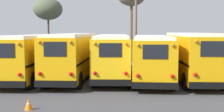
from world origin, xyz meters
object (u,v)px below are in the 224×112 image
object	(u,v)px
school_bus_1	(74,54)
bare_tree_1	(48,9)
school_bus_0	(33,55)
utility_pole	(136,24)
school_bus_2	(113,54)
school_bus_4	(192,55)
school_bus_3	(151,56)
traffic_cone	(29,104)

from	to	relation	value
school_bus_1	bare_tree_1	size ratio (longest dim) A/B	1.31
school_bus_0	bare_tree_1	distance (m)	21.58
utility_pole	bare_tree_1	bearing A→B (deg)	140.66
school_bus_0	school_bus_1	distance (m)	2.94
school_bus_2	bare_tree_1	bearing A→B (deg)	118.69
school_bus_2	school_bus_1	bearing A→B (deg)	-169.31
utility_pole	bare_tree_1	size ratio (longest dim) A/B	1.00
school_bus_1	bare_tree_1	xyz separation A→B (m)	(-7.63, 19.65, 4.82)
school_bus_4	school_bus_3	bearing A→B (deg)	178.47
school_bus_2	school_bus_4	bearing A→B (deg)	-8.92
traffic_cone	school_bus_1	bearing A→B (deg)	87.72
school_bus_2	bare_tree_1	world-z (taller)	bare_tree_1
bare_tree_1	school_bus_3	bearing A→B (deg)	-56.31
school_bus_2	traffic_cone	bearing A→B (deg)	-109.22
utility_pole	bare_tree_1	world-z (taller)	bare_tree_1
school_bus_1	utility_pole	size ratio (longest dim) A/B	1.31
school_bus_3	traffic_cone	bearing A→B (deg)	-125.91
school_bus_0	traffic_cone	size ratio (longest dim) A/B	18.61
school_bus_0	bare_tree_1	bearing A→B (deg)	103.21
traffic_cone	utility_pole	bearing A→B (deg)	74.23
school_bus_0	school_bus_2	xyz separation A→B (m)	(5.65, 1.35, 0.00)
school_bus_0	traffic_cone	xyz separation A→B (m)	(2.49, -7.74, -1.49)
school_bus_3	bare_tree_1	bearing A→B (deg)	123.69
school_bus_3	school_bus_2	bearing A→B (deg)	163.97
school_bus_0	school_bus_4	size ratio (longest dim) A/B	0.98
school_bus_1	traffic_cone	world-z (taller)	school_bus_1
school_bus_3	bare_tree_1	xyz separation A→B (m)	(-13.28, 19.93, 4.91)
school_bus_0	school_bus_4	world-z (taller)	school_bus_4
school_bus_4	utility_pole	size ratio (longest dim) A/B	1.20
school_bus_4	utility_pole	bearing A→B (deg)	110.71
school_bus_2	school_bus_3	size ratio (longest dim) A/B	1.05
school_bus_2	school_bus_0	bearing A→B (deg)	-166.56
school_bus_1	bare_tree_1	bearing A→B (deg)	111.23
school_bus_1	traffic_cone	distance (m)	8.70
traffic_cone	school_bus_0	bearing A→B (deg)	107.82
bare_tree_1	traffic_cone	bearing A→B (deg)	-75.50
traffic_cone	school_bus_4	bearing A→B (deg)	42.91
school_bus_1	school_bus_2	size ratio (longest dim) A/B	1.00
school_bus_1	bare_tree_1	distance (m)	21.62
traffic_cone	school_bus_3	bearing A→B (deg)	54.09
school_bus_4	traffic_cone	size ratio (longest dim) A/B	19.07
school_bus_4	school_bus_1	bearing A→B (deg)	177.61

